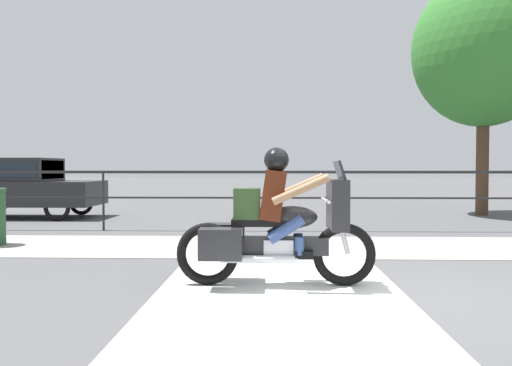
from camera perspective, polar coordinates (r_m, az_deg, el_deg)
ground_plane at (r=5.57m, az=17.34°, el=-12.59°), size 120.00×120.00×0.00m
sidewalk_band at (r=8.82m, az=11.33°, el=-7.15°), size 44.00×2.40×0.01m
crosswalk_band at (r=5.18m, az=2.77°, el=-13.57°), size 2.72×6.00×0.01m
fence_railing at (r=10.80m, az=9.49°, el=-0.08°), size 36.00×0.05×1.30m
motorcycle at (r=5.81m, az=2.21°, el=-4.85°), size 2.32×0.76×1.61m
parked_car at (r=14.93m, az=-25.30°, el=-0.09°), size 4.02×1.77×1.62m
tree_behind_sign at (r=15.94m, az=24.61°, el=13.65°), size 3.96×3.96×6.87m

